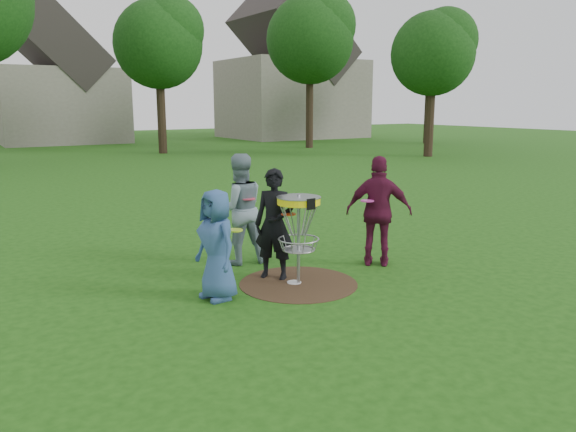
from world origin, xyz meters
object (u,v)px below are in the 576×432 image
player_blue (217,245)px  disc_golf_basket (299,218)px  player_black (274,224)px  player_grey (239,209)px  player_maroon (379,211)px

player_blue → disc_golf_basket: player_blue is taller
player_black → disc_golf_basket: size_ratio=1.25×
player_black → player_grey: size_ratio=0.92×
player_maroon → player_black: bearing=32.1°
player_blue → player_grey: bearing=133.9°
player_grey → player_maroon: player_grey is taller
player_maroon → disc_golf_basket: bearing=46.4°
player_grey → disc_golf_basket: player_grey is taller
player_blue → disc_golf_basket: bearing=78.4°
player_grey → player_maroon: bearing=154.7°
player_blue → player_maroon: size_ratio=0.84×
disc_golf_basket → player_grey: bearing=98.8°
player_blue → player_maroon: (3.00, 0.10, 0.15)m
player_blue → disc_golf_basket: (1.31, -0.05, 0.24)m
player_maroon → disc_golf_basket: player_maroon is taller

